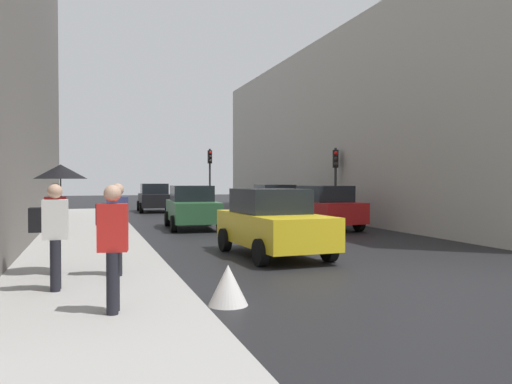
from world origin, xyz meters
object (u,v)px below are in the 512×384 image
car_dark_suv (154,198)px  pedestrian_with_black_backpack (52,230)px  car_green_estate (192,207)px  pedestrian_with_umbrella (59,188)px  car_white_compact (273,202)px  pedestrian_with_grey_backpack (115,223)px  car_red_sedan (323,207)px  car_yellow_taxi (273,222)px  traffic_light_mid_street (336,171)px  pedestrian_in_red_jacket (113,243)px  warning_sign_triangle (228,285)px  traffic_light_far_median (210,168)px

car_dark_suv → pedestrian_with_black_backpack: (-4.49, -23.61, 0.29)m
car_green_estate → pedestrian_with_umbrella: bearing=-114.1°
car_white_compact → pedestrian_with_umbrella: size_ratio=2.00×
pedestrian_with_grey_backpack → car_dark_suv: bearing=81.3°
car_red_sedan → car_yellow_taxi: 7.79m
car_red_sedan → traffic_light_mid_street: bearing=54.8°
traffic_light_mid_street → pedestrian_in_red_jacket: (-10.74, -14.61, -1.29)m
pedestrian_with_umbrella → pedestrian_with_black_backpack: bearing=-91.0°
car_red_sedan → pedestrian_with_grey_backpack: bearing=-134.1°
car_green_estate → warning_sign_triangle: 13.26m
traffic_light_far_median → warning_sign_triangle: size_ratio=6.13×
warning_sign_triangle → car_green_estate: bearing=81.6°
pedestrian_with_umbrella → warning_sign_triangle: bearing=-46.9°
traffic_light_far_median → pedestrian_in_red_jacket: bearing=-105.8°
traffic_light_mid_street → pedestrian_with_umbrella: size_ratio=1.64×
pedestrian_with_black_backpack → pedestrian_in_red_jacket: same height
car_green_estate → pedestrian_with_black_backpack: (-4.62, -11.86, 0.29)m
car_green_estate → car_red_sedan: size_ratio=1.00×
pedestrian_with_umbrella → pedestrian_with_black_backpack: (-0.03, -1.58, -0.68)m
car_green_estate → car_red_sedan: bearing=-20.7°
pedestrian_with_grey_backpack → pedestrian_in_red_jacket: (-0.17, -2.91, -0.03)m
traffic_light_far_median → warning_sign_triangle: (-5.28, -24.45, -2.42)m
pedestrian_with_grey_backpack → warning_sign_triangle: 2.98m
car_red_sedan → warning_sign_triangle: bearing=-121.8°
car_dark_suv → pedestrian_with_umbrella: (-4.46, -22.03, 0.96)m
traffic_light_mid_street → car_white_compact: 3.65m
car_white_compact → car_yellow_taxi: (-4.25, -11.68, 0.00)m
car_yellow_taxi → pedestrian_with_grey_backpack: 4.80m
traffic_light_far_median → car_yellow_taxi: size_ratio=0.93×
traffic_light_mid_street → car_yellow_taxi: bearing=-125.0°
car_green_estate → pedestrian_with_grey_backpack: pedestrian_with_grey_backpack is taller
pedestrian_with_black_backpack → traffic_light_mid_street: bearing=47.7°
car_dark_suv → pedestrian_with_grey_backpack: (-3.43, -22.50, 0.29)m
traffic_light_far_median → car_white_compact: traffic_light_far_median is taller
traffic_light_mid_street → warning_sign_triangle: bearing=-122.5°
pedestrian_with_black_backpack → pedestrian_with_grey_backpack: 1.53m
traffic_light_far_median → car_white_compact: 8.29m
car_white_compact → pedestrian_with_grey_backpack: bearing=-120.6°
pedestrian_in_red_jacket → car_white_compact: bearing=63.5°
car_green_estate → car_red_sedan: same height
car_white_compact → car_yellow_taxi: bearing=-110.0°
car_dark_suv → car_green_estate: same height
pedestrian_with_grey_backpack → warning_sign_triangle: (1.62, -2.36, -0.84)m
car_dark_suv → car_yellow_taxi: size_ratio=0.99×
pedestrian_with_black_backpack → car_white_compact: bearing=58.3°
car_white_compact → pedestrian_in_red_jacket: size_ratio=2.41×
car_green_estate → pedestrian_with_black_backpack: 12.73m
traffic_light_far_median → car_yellow_taxi: traffic_light_far_median is taller
car_green_estate → pedestrian_with_grey_backpack: (-3.56, -10.75, 0.29)m
car_dark_suv → pedestrian_with_black_backpack: bearing=-100.8°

